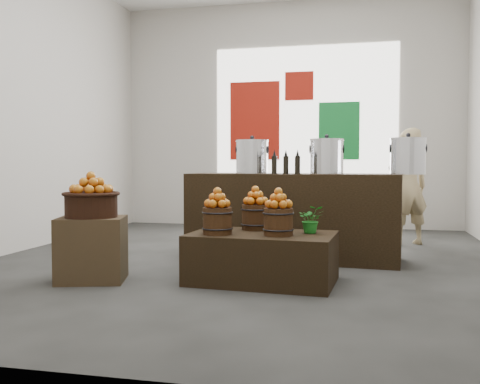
% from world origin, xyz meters
% --- Properties ---
extents(ground, '(7.00, 7.00, 0.00)m').
position_xyz_m(ground, '(0.00, 0.00, 0.00)').
color(ground, '#3B3B38').
rests_on(ground, ground).
extents(back_wall, '(6.00, 0.04, 4.00)m').
position_xyz_m(back_wall, '(0.00, 3.50, 2.00)').
color(back_wall, '#BAB5AC').
rests_on(back_wall, ground).
extents(back_opening, '(3.20, 0.02, 2.40)m').
position_xyz_m(back_opening, '(0.30, 3.48, 2.00)').
color(back_opening, white).
rests_on(back_opening, back_wall).
extents(deco_red_left, '(0.90, 0.04, 1.40)m').
position_xyz_m(deco_red_left, '(-0.60, 3.47, 1.90)').
color(deco_red_left, '#9C170C').
rests_on(deco_red_left, back_wall).
extents(deco_green_right, '(0.70, 0.04, 1.00)m').
position_xyz_m(deco_green_right, '(0.90, 3.47, 1.70)').
color(deco_green_right, '#12782E').
rests_on(deco_green_right, back_wall).
extents(deco_red_upper, '(0.50, 0.04, 0.50)m').
position_xyz_m(deco_red_upper, '(0.20, 3.47, 2.50)').
color(deco_red_upper, '#9C170C').
rests_on(deco_red_upper, back_wall).
extents(crate, '(0.73, 0.66, 0.62)m').
position_xyz_m(crate, '(-1.24, -1.40, 0.31)').
color(crate, '#4A3622').
rests_on(crate, ground).
extents(wicker_basket, '(0.49, 0.49, 0.22)m').
position_xyz_m(wicker_basket, '(-1.24, -1.40, 0.73)').
color(wicker_basket, black).
rests_on(wicker_basket, crate).
extents(apples_in_basket, '(0.38, 0.38, 0.21)m').
position_xyz_m(apples_in_basket, '(-1.24, -1.40, 0.94)').
color(apples_in_basket, '#9E0905').
rests_on(apples_in_basket, wicker_basket).
extents(display_table, '(1.41, 0.92, 0.47)m').
position_xyz_m(display_table, '(0.37, -1.09, 0.23)').
color(display_table, black).
rests_on(display_table, ground).
extents(apple_bucket_front_left, '(0.27, 0.27, 0.25)m').
position_xyz_m(apple_bucket_front_left, '(-0.03, -1.25, 0.59)').
color(apple_bucket_front_left, '#3E2110').
rests_on(apple_bucket_front_left, display_table).
extents(apples_in_bucket_front_left, '(0.20, 0.20, 0.18)m').
position_xyz_m(apples_in_bucket_front_left, '(-0.03, -1.25, 0.81)').
color(apples_in_bucket_front_left, '#9E0905').
rests_on(apples_in_bucket_front_left, apple_bucket_front_left).
extents(apple_bucket_front_right, '(0.27, 0.27, 0.25)m').
position_xyz_m(apple_bucket_front_right, '(0.54, -1.21, 0.59)').
color(apple_bucket_front_right, '#3E2110').
rests_on(apple_bucket_front_right, display_table).
extents(apples_in_bucket_front_right, '(0.20, 0.20, 0.18)m').
position_xyz_m(apples_in_bucket_front_right, '(0.54, -1.21, 0.81)').
color(apples_in_bucket_front_right, '#9E0905').
rests_on(apples_in_bucket_front_right, apple_bucket_front_right).
extents(apple_bucket_rear, '(0.27, 0.27, 0.25)m').
position_xyz_m(apple_bucket_rear, '(0.25, -0.83, 0.59)').
color(apple_bucket_rear, '#3E2110').
rests_on(apple_bucket_rear, display_table).
extents(apples_in_bucket_rear, '(0.20, 0.20, 0.18)m').
position_xyz_m(apples_in_bucket_rear, '(0.25, -0.83, 0.81)').
color(apples_in_bucket_rear, '#9E0905').
rests_on(apples_in_bucket_rear, apple_bucket_rear).
extents(herb_garnish_right, '(0.27, 0.25, 0.26)m').
position_xyz_m(herb_garnish_right, '(0.82, -0.99, 0.60)').
color(herb_garnish_right, '#166B1B').
rests_on(herb_garnish_right, display_table).
extents(herb_garnish_left, '(0.17, 0.15, 0.26)m').
position_xyz_m(herb_garnish_left, '(-0.21, -0.87, 0.60)').
color(herb_garnish_left, '#166B1B').
rests_on(herb_garnish_left, display_table).
extents(counter, '(2.52, 0.99, 1.01)m').
position_xyz_m(counter, '(0.49, 0.24, 0.50)').
color(counter, black).
rests_on(counter, ground).
extents(stock_pot_left, '(0.38, 0.38, 0.38)m').
position_xyz_m(stock_pot_left, '(-0.01, 0.28, 1.20)').
color(stock_pot_left, silver).
rests_on(stock_pot_left, counter).
extents(stock_pot_center, '(0.38, 0.38, 0.38)m').
position_xyz_m(stock_pot_center, '(0.89, 0.21, 1.20)').
color(stock_pot_center, silver).
rests_on(stock_pot_center, counter).
extents(stock_pot_right, '(0.38, 0.38, 0.38)m').
position_xyz_m(stock_pot_right, '(1.78, 0.14, 1.20)').
color(stock_pot_right, silver).
rests_on(stock_pot_right, counter).
extents(oil_cruets, '(0.27, 0.09, 0.28)m').
position_xyz_m(oil_cruets, '(0.47, -0.00, 1.15)').
color(oil_cruets, black).
rests_on(oil_cruets, counter).
extents(shopper, '(0.70, 0.60, 1.62)m').
position_xyz_m(shopper, '(1.92, 1.69, 0.81)').
color(shopper, tan).
rests_on(shopper, ground).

